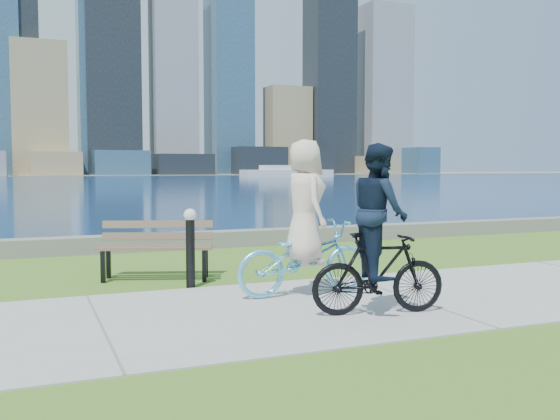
{
  "coord_description": "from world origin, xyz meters",
  "views": [
    {
      "loc": [
        -4.74,
        -7.03,
        1.78
      ],
      "look_at": [
        -1.04,
        2.01,
        1.1
      ],
      "focal_mm": 40.0,
      "sensor_mm": 36.0,
      "label": 1
    }
  ],
  "objects_px": {
    "bollard_lamp": "(190,243)",
    "cyclist_woman": "(305,238)",
    "park_bench": "(156,244)",
    "cyclist_man": "(379,243)"
  },
  "relations": [
    {
      "from": "park_bench",
      "to": "cyclist_man",
      "type": "relative_size",
      "value": 0.92
    },
    {
      "from": "cyclist_man",
      "to": "cyclist_woman",
      "type": "bearing_deg",
      "value": 26.02
    },
    {
      "from": "bollard_lamp",
      "to": "cyclist_man",
      "type": "xyz_separation_m",
      "value": [
        1.66,
        -2.51,
        0.21
      ]
    },
    {
      "from": "bollard_lamp",
      "to": "cyclist_woman",
      "type": "distance_m",
      "value": 1.76
    },
    {
      "from": "cyclist_man",
      "to": "park_bench",
      "type": "bearing_deg",
      "value": 41.24
    },
    {
      "from": "bollard_lamp",
      "to": "cyclist_woman",
      "type": "height_order",
      "value": "cyclist_woman"
    },
    {
      "from": "park_bench",
      "to": "cyclist_man",
      "type": "distance_m",
      "value": 3.99
    },
    {
      "from": "bollard_lamp",
      "to": "cyclist_man",
      "type": "bearing_deg",
      "value": -56.49
    },
    {
      "from": "park_bench",
      "to": "cyclist_woman",
      "type": "relative_size",
      "value": 0.88
    },
    {
      "from": "park_bench",
      "to": "bollard_lamp",
      "type": "relative_size",
      "value": 1.6
    }
  ]
}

